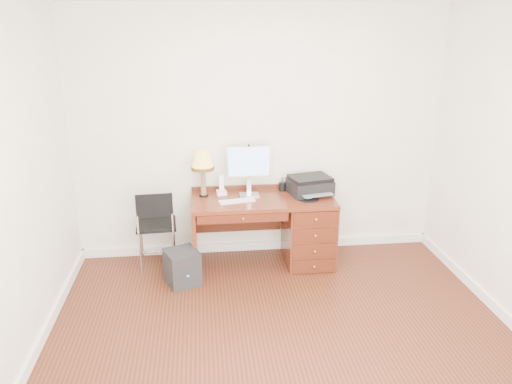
{
  "coord_description": "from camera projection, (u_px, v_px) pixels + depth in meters",
  "views": [
    {
      "loc": [
        -0.62,
        -3.5,
        2.52
      ],
      "look_at": [
        -0.1,
        1.2,
        0.9
      ],
      "focal_mm": 35.0,
      "sensor_mm": 36.0,
      "label": 1
    }
  ],
  "objects": [
    {
      "name": "equipment_box",
      "position": [
        182.0,
        267.0,
        5.01
      ],
      "size": [
        0.4,
        0.4,
        0.36
      ],
      "primitive_type": "cube",
      "rotation": [
        0.0,
        0.0,
        0.39
      ],
      "color": "black",
      "rests_on": "ground"
    },
    {
      "name": "leg_lamp",
      "position": [
        203.0,
        163.0,
        5.21
      ],
      "size": [
        0.24,
        0.24,
        0.49
      ],
      "color": "black",
      "rests_on": "desk"
    },
    {
      "name": "room_shell",
      "position": [
        273.0,
        294.0,
        4.76
      ],
      "size": [
        4.0,
        4.0,
        4.0
      ],
      "color": "white",
      "rests_on": "ground"
    },
    {
      "name": "monitor",
      "position": [
        249.0,
        165.0,
        5.26
      ],
      "size": [
        0.46,
        0.15,
        0.53
      ],
      "rotation": [
        0.0,
        0.0,
        -0.02
      ],
      "color": "silver",
      "rests_on": "desk"
    },
    {
      "name": "ground",
      "position": [
        283.0,
        338.0,
        4.18
      ],
      "size": [
        4.0,
        4.0,
        0.0
      ],
      "primitive_type": "plane",
      "color": "#3C190D",
      "rests_on": "ground"
    },
    {
      "name": "phone",
      "position": [
        221.0,
        189.0,
        5.35
      ],
      "size": [
        0.12,
        0.12,
        0.21
      ],
      "rotation": [
        0.0,
        0.0,
        0.17
      ],
      "color": "white",
      "rests_on": "desk"
    },
    {
      "name": "printer",
      "position": [
        310.0,
        185.0,
        5.37
      ],
      "size": [
        0.5,
        0.43,
        0.19
      ],
      "rotation": [
        0.0,
        0.0,
        0.22
      ],
      "color": "black",
      "rests_on": "desk"
    },
    {
      "name": "keyboard",
      "position": [
        237.0,
        201.0,
        5.16
      ],
      "size": [
        0.39,
        0.18,
        0.01
      ],
      "primitive_type": "cube",
      "rotation": [
        0.0,
        0.0,
        0.19
      ],
      "color": "white",
      "rests_on": "desk"
    },
    {
      "name": "desk",
      "position": [
        292.0,
        226.0,
        5.4
      ],
      "size": [
        1.5,
        0.67,
        0.75
      ],
      "color": "maroon",
      "rests_on": "ground"
    },
    {
      "name": "chair",
      "position": [
        155.0,
        221.0,
        5.23
      ],
      "size": [
        0.44,
        0.44,
        0.87
      ],
      "rotation": [
        0.0,
        0.0,
        0.07
      ],
      "color": "black",
      "rests_on": "ground"
    },
    {
      "name": "pen_cup",
      "position": [
        282.0,
        187.0,
        5.47
      ],
      "size": [
        0.08,
        0.08,
        0.09
      ],
      "primitive_type": "cylinder",
      "color": "black",
      "rests_on": "desk"
    },
    {
      "name": "mouse_pad",
      "position": [
        308.0,
        198.0,
        5.22
      ],
      "size": [
        0.23,
        0.23,
        0.05
      ],
      "color": "black",
      "rests_on": "desk"
    }
  ]
}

